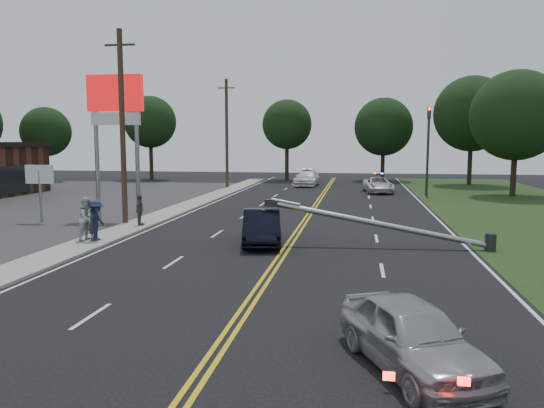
% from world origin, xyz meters
% --- Properties ---
extents(ground, '(120.00, 120.00, 0.00)m').
position_xyz_m(ground, '(0.00, 0.00, 0.00)').
color(ground, black).
rests_on(ground, ground).
extents(sidewalk, '(1.80, 70.00, 0.12)m').
position_xyz_m(sidewalk, '(-8.40, 10.00, 0.06)').
color(sidewalk, gray).
rests_on(sidewalk, ground).
extents(centerline_yellow, '(0.36, 80.00, 0.00)m').
position_xyz_m(centerline_yellow, '(0.00, 10.00, 0.01)').
color(centerline_yellow, gold).
rests_on(centerline_yellow, ground).
extents(pylon_sign, '(3.20, 0.35, 8.00)m').
position_xyz_m(pylon_sign, '(-10.50, 14.00, 6.00)').
color(pylon_sign, gray).
rests_on(pylon_sign, ground).
extents(small_sign, '(1.60, 0.14, 3.10)m').
position_xyz_m(small_sign, '(-14.00, 12.00, 2.33)').
color(small_sign, gray).
rests_on(small_sign, ground).
extents(traffic_signal, '(0.28, 0.41, 7.05)m').
position_xyz_m(traffic_signal, '(8.30, 30.00, 4.21)').
color(traffic_signal, '#2D2D30').
rests_on(traffic_signal, ground).
extents(fallen_streetlight, '(9.36, 0.44, 1.91)m').
position_xyz_m(fallen_streetlight, '(4.19, 8.00, 0.92)').
color(fallen_streetlight, '#2D2D30').
rests_on(fallen_streetlight, ground).
extents(utility_pole_mid, '(1.60, 0.28, 10.00)m').
position_xyz_m(utility_pole_mid, '(-9.20, 12.00, 5.08)').
color(utility_pole_mid, '#382619').
rests_on(utility_pole_mid, ground).
extents(utility_pole_far, '(1.60, 0.28, 10.00)m').
position_xyz_m(utility_pole_far, '(-9.20, 34.00, 5.08)').
color(utility_pole_far, '#382619').
rests_on(utility_pole_far, ground).
extents(tree_4, '(5.32, 5.32, 8.05)m').
position_xyz_m(tree_4, '(-30.65, 39.24, 5.38)').
color(tree_4, black).
rests_on(tree_4, ground).
extents(tree_5, '(5.85, 5.85, 9.46)m').
position_xyz_m(tree_5, '(-20.54, 43.71, 6.52)').
color(tree_5, black).
rests_on(tree_5, ground).
extents(tree_6, '(5.53, 5.53, 9.00)m').
position_xyz_m(tree_6, '(-5.12, 45.35, 6.22)').
color(tree_6, black).
rests_on(tree_6, ground).
extents(tree_7, '(6.39, 6.39, 9.14)m').
position_xyz_m(tree_7, '(5.51, 46.18, 5.94)').
color(tree_7, black).
rests_on(tree_7, ground).
extents(tree_8, '(7.44, 7.44, 10.77)m').
position_xyz_m(tree_8, '(13.81, 41.41, 7.05)').
color(tree_8, black).
rests_on(tree_8, ground).
extents(tree_9, '(7.08, 7.08, 9.92)m').
position_xyz_m(tree_9, '(15.01, 30.59, 6.37)').
color(tree_9, black).
rests_on(tree_9, ground).
extents(crashed_sedan, '(2.30, 4.61, 1.45)m').
position_xyz_m(crashed_sedan, '(-1.19, 7.99, 0.73)').
color(crashed_sedan, black).
rests_on(crashed_sedan, ground).
extents(waiting_sedan, '(3.11, 4.31, 1.36)m').
position_xyz_m(waiting_sedan, '(3.90, -3.91, 0.68)').
color(waiting_sedan, '#9FA1A7').
rests_on(waiting_sedan, ground).
extents(emergency_a, '(2.72, 4.96, 1.32)m').
position_xyz_m(emergency_a, '(4.54, 31.96, 0.66)').
color(emergency_a, silver).
rests_on(emergency_a, ground).
extents(emergency_b, '(2.40, 5.37, 1.53)m').
position_xyz_m(emergency_b, '(-2.10, 37.92, 0.76)').
color(emergency_b, white).
rests_on(emergency_b, ground).
extents(bystander_a, '(0.46, 0.66, 1.70)m').
position_xyz_m(bystander_a, '(-8.31, 6.98, 0.97)').
color(bystander_a, '#23242A').
rests_on(bystander_a, sidewalk).
extents(bystander_b, '(0.90, 1.05, 1.86)m').
position_xyz_m(bystander_b, '(-8.62, 7.03, 1.05)').
color(bystander_b, '#B8B8BD').
rests_on(bystander_b, sidewalk).
extents(bystander_c, '(0.70, 1.14, 1.72)m').
position_xyz_m(bystander_c, '(-8.19, 7.00, 0.98)').
color(bystander_c, '#1B2344').
rests_on(bystander_c, sidewalk).
extents(bystander_d, '(0.45, 0.94, 1.56)m').
position_xyz_m(bystander_d, '(-8.05, 11.21, 0.90)').
color(bystander_d, '#5C514A').
rests_on(bystander_d, sidewalk).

